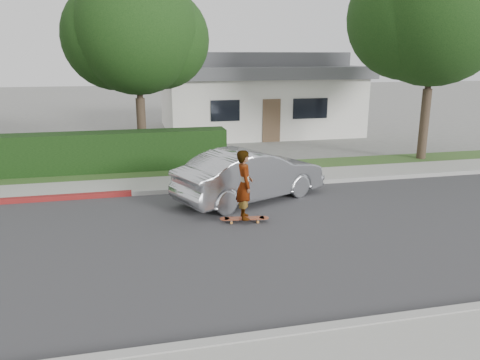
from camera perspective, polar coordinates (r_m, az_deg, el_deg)
The scene contains 12 objects.
ground at distance 10.84m, azimuth -18.25°, elevation -8.29°, with size 120.00×120.00×0.00m, color slate.
road at distance 10.84m, azimuth -18.25°, elevation -8.27°, with size 60.00×8.00×0.01m, color #2D2D30.
curb_far at distance 14.67m, azimuth -16.98°, elevation -1.81°, with size 60.00×0.20×0.15m, color #9E9E99.
sidewalk_far at distance 15.54m, azimuth -16.78°, elevation -0.93°, with size 60.00×1.60×0.12m, color gray.
planting_strip at distance 17.09m, azimuth -16.48°, elevation 0.47°, with size 60.00×1.60×0.10m, color #2D4C1E.
hedge at distance 17.97m, azimuth -26.12°, elevation 2.53°, with size 15.00×1.00×1.50m, color black.
tree_center at distance 19.16m, azimuth -12.54°, elevation 16.89°, with size 5.66×4.84×7.44m.
tree_right at distance 20.19m, azimuth 22.35°, elevation 18.10°, with size 6.32×5.60×8.56m.
house at distance 26.92m, azimuth 1.80°, elevation 10.57°, with size 10.60×8.60×4.30m.
skateboard at distance 11.97m, azimuth 0.54°, elevation -4.72°, with size 1.28×0.42×0.12m.
skateboarder at distance 11.70m, azimuth 0.55°, elevation -0.57°, with size 0.64×0.42×1.76m, color white.
car_silver at distance 13.68m, azimuth 1.30°, elevation 0.62°, with size 1.60×4.59×1.51m, color #ADAFB4.
Camera 1 is at (1.14, -9.95, 4.13)m, focal length 35.00 mm.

